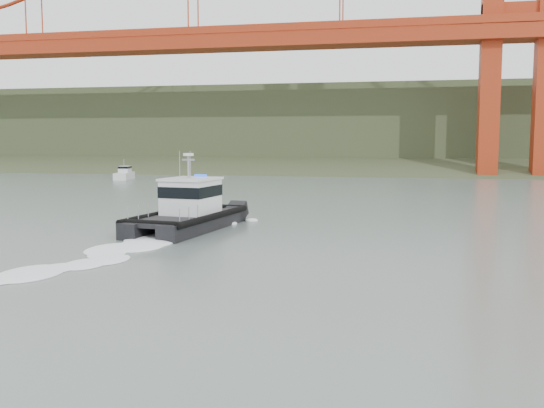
% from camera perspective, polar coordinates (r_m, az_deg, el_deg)
% --- Properties ---
extents(ground, '(400.00, 400.00, 0.00)m').
position_cam_1_polar(ground, '(25.97, 0.56, -6.88)').
color(ground, slate).
rests_on(ground, ground).
extents(headlands, '(500.00, 105.36, 27.12)m').
position_cam_1_polar(headlands, '(150.40, 10.27, 6.39)').
color(headlands, '#334024').
rests_on(headlands, ground).
extents(patrol_boat, '(5.19, 11.00, 5.14)m').
position_cam_1_polar(patrol_boat, '(39.92, -7.83, -0.53)').
color(patrol_boat, black).
rests_on(patrol_boat, ground).
extents(motorboat, '(3.00, 5.92, 3.11)m').
position_cam_1_polar(motorboat, '(93.09, -13.72, 2.74)').
color(motorboat, silver).
rests_on(motorboat, ground).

